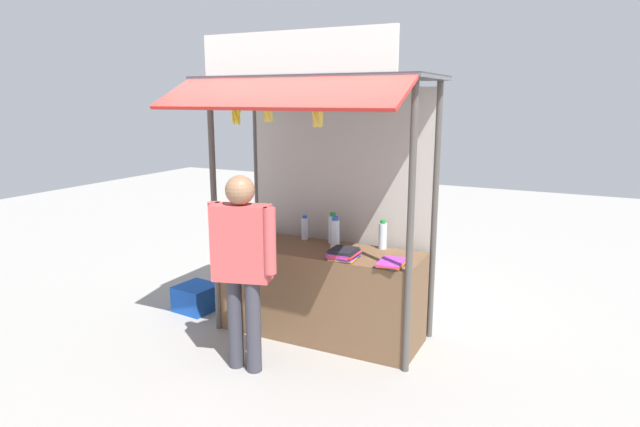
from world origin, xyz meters
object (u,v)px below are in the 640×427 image
object	(u,v)px
magazine_stack_front_left	(391,263)
banana_bunch_inner_right	(317,118)
water_bottle_right	(333,229)
plastic_crate	(197,298)
vendor_person	(242,256)
water_bottle_far_left	(269,231)
water_bottle_center	(257,228)
water_bottle_left	(305,228)
banana_bunch_rightmost	(236,115)
water_bottle_mid_right	(383,235)
magazine_stack_mid_left	(344,254)
water_bottle_far_right	(335,233)
banana_bunch_inner_left	(268,113)

from	to	relation	value
magazine_stack_front_left	banana_bunch_inner_right	world-z (taller)	banana_bunch_inner_right
water_bottle_right	plastic_crate	distance (m)	1.80
vendor_person	plastic_crate	world-z (taller)	vendor_person
water_bottle_far_left	water_bottle_center	size ratio (longest dim) A/B	1.02
water_bottle_left	banana_bunch_rightmost	distance (m)	1.39
water_bottle_mid_right	magazine_stack_mid_left	bearing A→B (deg)	-112.51
water_bottle_mid_right	water_bottle_far_right	world-z (taller)	water_bottle_far_right
vendor_person	banana_bunch_inner_left	bearing A→B (deg)	75.84
water_bottle_right	water_bottle_far_right	distance (m)	0.21
water_bottle_mid_right	vendor_person	xyz separation A→B (m)	(-0.82, -1.19, 0.00)
water_bottle_far_right	magazine_stack_front_left	xyz separation A→B (m)	(0.67, -0.28, -0.13)
water_bottle_left	magazine_stack_front_left	world-z (taller)	water_bottle_left
magazine_stack_mid_left	water_bottle_right	bearing A→B (deg)	125.60
water_bottle_mid_right	water_bottle_left	distance (m)	0.85
magazine_stack_mid_left	plastic_crate	world-z (taller)	magazine_stack_mid_left
plastic_crate	water_bottle_center	bearing A→B (deg)	8.08
vendor_person	water_bottle_mid_right	bearing A→B (deg)	39.75
water_bottle_far_left	banana_bunch_inner_left	xyz separation A→B (m)	(0.29, -0.44, 1.19)
water_bottle_mid_right	magazine_stack_front_left	size ratio (longest dim) A/B	0.87
water_bottle_far_right	banana_bunch_inner_right	world-z (taller)	banana_bunch_inner_right
water_bottle_far_right	banana_bunch_inner_right	distance (m)	1.24
magazine_stack_front_left	plastic_crate	size ratio (longest dim) A/B	0.81
water_bottle_center	magazine_stack_front_left	xyz separation A→B (m)	(1.56, -0.26, -0.09)
water_bottle_far_right	water_bottle_left	world-z (taller)	water_bottle_far_right
banana_bunch_inner_right	vendor_person	size ratio (longest dim) A/B	0.18
water_bottle_center	plastic_crate	xyz separation A→B (m)	(-0.75, -0.11, -0.86)
water_bottle_center	banana_bunch_inner_left	distance (m)	1.37
water_bottle_mid_right	water_bottle_left	world-z (taller)	water_bottle_mid_right
banana_bunch_inner_left	banana_bunch_rightmost	xyz separation A→B (m)	(-0.34, 0.00, -0.02)
banana_bunch_inner_right	vendor_person	xyz separation A→B (m)	(-0.47, -0.48, -1.13)
magazine_stack_mid_left	banana_bunch_inner_left	world-z (taller)	banana_bunch_inner_left
water_bottle_far_left	banana_bunch_inner_left	world-z (taller)	banana_bunch_inner_left
water_bottle_far_left	magazine_stack_front_left	bearing A→B (deg)	-8.56
water_bottle_center	banana_bunch_rightmost	bearing A→B (deg)	-74.72
water_bottle_right	banana_bunch_inner_left	xyz separation A→B (m)	(-0.30, -0.70, 1.15)
water_bottle_far_right	plastic_crate	size ratio (longest dim) A/B	0.79
water_bottle_right	banana_bunch_rightmost	distance (m)	1.48
water_bottle_left	magazine_stack_mid_left	size ratio (longest dim) A/B	0.87
magazine_stack_front_left	water_bottle_left	bearing A→B (deg)	157.46
water_bottle_mid_right	plastic_crate	xyz separation A→B (m)	(-2.06, -0.32, -0.88)
vendor_person	banana_bunch_inner_right	bearing A→B (deg)	30.20
vendor_person	plastic_crate	distance (m)	1.76
water_bottle_center	water_bottle_mid_right	world-z (taller)	water_bottle_mid_right
water_bottle_mid_right	plastic_crate	world-z (taller)	water_bottle_mid_right
water_bottle_far_right	water_bottle_left	size ratio (longest dim) A/B	1.26
water_bottle_far_right	vendor_person	world-z (taller)	vendor_person
water_bottle_center	water_bottle_far_right	xyz separation A→B (m)	(0.88, 0.02, 0.04)
banana_bunch_inner_right	banana_bunch_inner_left	size ratio (longest dim) A/B	1.13
water_bottle_far_left	banana_bunch_inner_right	xyz separation A→B (m)	(0.77, -0.44, 1.15)
water_bottle_center	banana_bunch_inner_left	world-z (taller)	banana_bunch_inner_left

